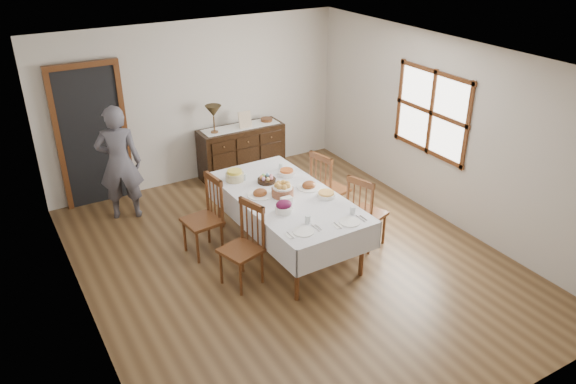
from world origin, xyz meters
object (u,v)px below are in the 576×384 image
chair_right_near (365,211)px  sideboard (242,151)px  person (119,159)px  chair_left_near (244,244)px  chair_left_far (206,215)px  dining_table (286,202)px  table_lamp (213,112)px  chair_right_far (327,187)px

chair_right_near → sideboard: 2.91m
person → chair_left_near: bearing=127.8°
chair_left_far → chair_right_near: (1.86, -0.93, -0.01)m
chair_right_near → person: person is taller
dining_table → person: 2.56m
table_lamp → chair_right_far: bearing=-67.4°
dining_table → person: (-1.59, 2.00, 0.20)m
person → table_lamp: person is taller
sideboard → person: person is taller
chair_left_near → sideboard: 3.12m
chair_left_far → sideboard: 2.45m
dining_table → sideboard: (0.54, 2.44, -0.28)m
chair_left_far → sideboard: bearing=136.9°
person → dining_table: bearing=147.8°
dining_table → chair_left_near: (-0.80, -0.37, -0.19)m
chair_left_far → person: 1.69m
chair_left_near → table_lamp: table_lamp is taller
dining_table → chair_left_far: size_ratio=2.23×
chair_left_near → table_lamp: size_ratio=2.26×
chair_left_near → chair_left_far: (-0.13, 0.86, 0.01)m
chair_left_far → person: size_ratio=0.58×
chair_left_near → chair_right_far: chair_right_far is taller
chair_right_near → chair_right_far: (-0.04, 0.83, 0.02)m
table_lamp → dining_table: bearing=-91.4°
dining_table → chair_right_far: 1.00m
chair_right_near → table_lamp: size_ratio=2.25×
chair_left_near → chair_right_far: 1.86m
chair_left_near → table_lamp: bearing=146.5°
person → chair_right_near: bearing=155.3°
chair_left_near → sideboard: bearing=138.2°
table_lamp → person: bearing=-166.0°
person → chair_right_far: bearing=166.5°
chair_right_near → person: size_ratio=0.57×
chair_left_far → sideboard: size_ratio=0.74×
chair_right_near → dining_table: bearing=46.7°
chair_left_near → chair_left_far: chair_left_far is taller
table_lamp → sideboard: bearing=4.1°
chair_right_near → sideboard: (-0.40, 2.88, -0.09)m
chair_left_near → chair_left_far: size_ratio=0.97×
chair_left_far → chair_right_near: chair_left_far is taller
chair_left_far → table_lamp: table_lamp is taller
chair_left_near → chair_right_near: (1.73, -0.07, -0.00)m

